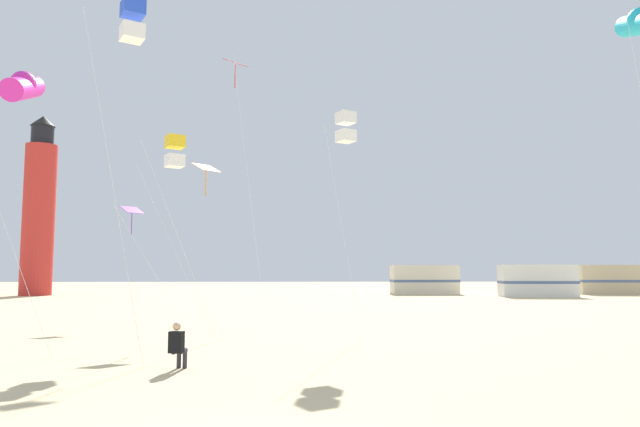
% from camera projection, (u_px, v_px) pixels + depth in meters
% --- Properties ---
extents(kite_flyer_standing, '(0.41, 0.55, 1.16)m').
position_uv_depth(kite_flyer_standing, '(178.00, 344.00, 14.00)').
color(kite_flyer_standing, black).
rests_on(kite_flyer_standing, ground).
extents(kite_box_gold, '(2.50, 2.19, 7.24)m').
position_uv_depth(kite_box_gold, '(175.00, 152.00, 20.58)').
color(kite_box_gold, silver).
rests_on(kite_box_gold, ground).
extents(kite_diamond_orange, '(3.45, 3.23, 6.78)m').
position_uv_depth(kite_diamond_orange, '(204.00, 173.00, 23.26)').
color(kite_diamond_orange, silver).
rests_on(kite_diamond_orange, ground).
extents(kite_diamond_scarlet, '(2.13, 2.13, 12.20)m').
position_uv_depth(kite_diamond_scarlet, '(236.00, 75.00, 26.48)').
color(kite_diamond_scarlet, silver).
rests_on(kite_diamond_scarlet, ground).
extents(kite_tube_cyan, '(1.30, 2.58, 10.81)m').
position_uv_depth(kite_tube_cyan, '(640.00, 23.00, 17.88)').
color(kite_tube_cyan, silver).
rests_on(kite_tube_cyan, ground).
extents(kite_box_blue, '(1.93, 1.47, 9.98)m').
position_uv_depth(kite_box_blue, '(133.00, 21.00, 16.09)').
color(kite_box_blue, silver).
rests_on(kite_box_blue, ground).
extents(kite_box_white, '(1.30, 1.25, 8.34)m').
position_uv_depth(kite_box_white, '(346.00, 127.00, 21.54)').
color(kite_box_white, silver).
rests_on(kite_box_white, ground).
extents(kite_diamond_violet, '(3.16, 3.16, 5.48)m').
position_uv_depth(kite_diamond_violet, '(133.00, 214.00, 27.47)').
color(kite_diamond_violet, silver).
rests_on(kite_diamond_violet, ground).
extents(kite_tube_magenta, '(2.98, 3.05, 8.78)m').
position_uv_depth(kite_tube_magenta, '(23.00, 87.00, 17.74)').
color(kite_tube_magenta, silver).
rests_on(kite_tube_magenta, ground).
extents(lighthouse_distant, '(2.80, 2.80, 16.80)m').
position_uv_depth(lighthouse_distant, '(39.00, 210.00, 53.11)').
color(lighthouse_distant, red).
rests_on(lighthouse_distant, ground).
extents(rv_van_cream, '(6.53, 2.59, 2.80)m').
position_uv_depth(rv_van_cream, '(424.00, 279.00, 55.85)').
color(rv_van_cream, beige).
rests_on(rv_van_cream, ground).
extents(rv_van_white, '(6.60, 2.82, 2.80)m').
position_uv_depth(rv_van_white, '(537.00, 281.00, 50.29)').
color(rv_van_white, white).
rests_on(rv_van_white, ground).
extents(rv_van_tan, '(6.57, 2.73, 2.80)m').
position_uv_depth(rv_van_tan, '(611.00, 280.00, 55.21)').
color(rv_van_tan, '#C6B28C').
rests_on(rv_van_tan, ground).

